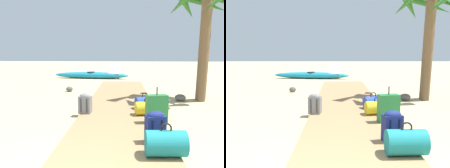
% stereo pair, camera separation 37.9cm
% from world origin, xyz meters
% --- Properties ---
extents(ground_plane, '(60.00, 60.00, 0.00)m').
position_xyz_m(ground_plane, '(0.00, 3.92, 0.00)').
color(ground_plane, tan).
extents(boardwalk, '(1.82, 9.81, 0.08)m').
position_xyz_m(boardwalk, '(0.00, 4.90, 0.04)').
color(boardwalk, '#9E7A51').
rests_on(boardwalk, ground).
extents(duffel_bag_blue, '(0.53, 0.42, 0.41)m').
position_xyz_m(duffel_bag_blue, '(0.64, 4.30, 0.23)').
color(duffel_bag_blue, '#2847B7').
rests_on(duffel_bag_blue, boardwalk).
extents(duffel_bag_yellow, '(0.59, 0.39, 0.42)m').
position_xyz_m(duffel_bag_yellow, '(0.65, 3.68, 0.23)').
color(duffel_bag_yellow, gold).
rests_on(duffel_bag_yellow, boardwalk).
extents(suitcase_green, '(0.46, 0.29, 0.74)m').
position_xyz_m(suitcase_green, '(0.78, 3.08, 0.37)').
color(suitcase_green, '#237538').
rests_on(suitcase_green, boardwalk).
extents(backpack_grey, '(0.31, 0.27, 0.47)m').
position_xyz_m(backpack_grey, '(-0.80, 3.76, 0.33)').
color(backpack_grey, slate).
rests_on(backpack_grey, boardwalk).
extents(duffel_bag_teal, '(0.57, 0.38, 0.48)m').
position_xyz_m(duffel_bag_teal, '(0.70, 1.48, 0.26)').
color(duffel_bag_teal, '#197A7F').
rests_on(duffel_bag_teal, boardwalk).
extents(backpack_navy, '(0.34, 0.26, 0.51)m').
position_xyz_m(backpack_navy, '(0.62, 1.99, 0.35)').
color(backpack_navy, navy).
rests_on(backpack_navy, boardwalk).
extents(palm_tree_far_right, '(2.20, 2.26, 3.58)m').
position_xyz_m(palm_tree_far_right, '(2.46, 5.81, 2.65)').
color(palm_tree_far_right, brown).
rests_on(palm_tree_far_right, ground).
extents(lounge_chair, '(0.89, 1.60, 0.81)m').
position_xyz_m(lounge_chair, '(-0.36, 11.96, 0.33)').
color(lounge_chair, white).
rests_on(lounge_chair, ground).
extents(kayak, '(4.27, 1.10, 0.38)m').
position_xyz_m(kayak, '(-1.74, 11.64, 0.19)').
color(kayak, teal).
rests_on(kayak, ground).
extents(rock_right_mid, '(0.45, 0.44, 0.21)m').
position_xyz_m(rock_right_mid, '(1.84, 5.66, 0.10)').
color(rock_right_mid, '#5B5651').
rests_on(rock_right_mid, ground).
extents(rock_left_near, '(0.28, 0.25, 0.20)m').
position_xyz_m(rock_left_near, '(-1.96, 7.20, 0.10)').
color(rock_left_near, '#5B5651').
rests_on(rock_left_near, ground).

